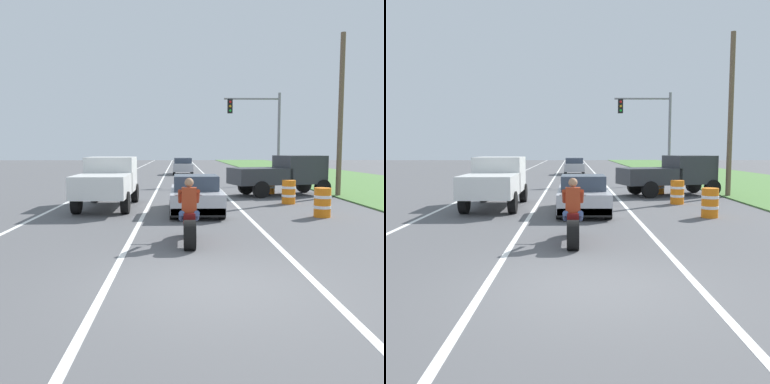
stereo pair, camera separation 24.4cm
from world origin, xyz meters
TOP-DOWN VIEW (x-y plane):
  - ground_plane at (0.00, 0.00)m, footprint 160.00×160.00m
  - lane_stripe_left_solid at (-5.40, 20.00)m, footprint 0.14×120.00m
  - lane_stripe_right_solid at (1.80, 20.00)m, footprint 0.14×120.00m
  - lane_stripe_centre_dashed at (-1.80, 20.00)m, footprint 0.14×120.00m
  - grass_verge_right at (11.92, 20.00)m, footprint 10.00×120.00m
  - motorcycle_with_rider at (-0.32, 3.23)m, footprint 0.70×2.21m
  - sports_car_silver at (0.05, 8.46)m, footprint 1.84×4.30m
  - pickup_truck_left_lane_white at (-3.35, 9.81)m, footprint 2.02×4.80m
  - pickup_truck_right_shoulder_dark_grey at (4.66, 14.13)m, footprint 5.14×3.14m
  - traffic_light_mast_near at (5.01, 21.33)m, footprint 3.77×0.34m
  - utility_pole_roadside at (7.23, 13.45)m, footprint 0.24×0.24m
  - construction_barrel_nearest at (4.32, 7.21)m, footprint 0.58×0.58m
  - construction_barrel_mid at (4.08, 10.72)m, footprint 0.58×0.58m
  - construction_barrel_far at (4.13, 14.78)m, footprint 0.58×0.58m
  - distant_car_far_ahead at (-0.16, 31.79)m, footprint 1.80×4.00m

SIDE VIEW (x-z plane):
  - ground_plane at x=0.00m, z-range 0.00..0.00m
  - lane_stripe_left_solid at x=-5.40m, z-range 0.00..0.01m
  - lane_stripe_right_solid at x=1.80m, z-range 0.00..0.01m
  - lane_stripe_centre_dashed at x=-1.80m, z-range 0.00..0.01m
  - grass_verge_right at x=11.92m, z-range 0.00..0.06m
  - construction_barrel_nearest at x=4.32m, z-range 0.00..1.00m
  - construction_barrel_mid at x=4.08m, z-range 0.00..1.00m
  - construction_barrel_far at x=4.13m, z-range 0.00..1.00m
  - motorcycle_with_rider at x=-0.32m, z-range -0.22..1.40m
  - sports_car_silver at x=0.05m, z-range -0.05..1.31m
  - distant_car_far_ahead at x=-0.16m, z-range 0.02..1.52m
  - pickup_truck_left_lane_white at x=-3.35m, z-range 0.12..2.10m
  - pickup_truck_right_shoulder_dark_grey at x=4.66m, z-range 0.12..2.10m
  - utility_pole_roadside at x=7.23m, z-range 0.00..7.79m
  - traffic_light_mast_near at x=5.01m, z-range 0.94..6.94m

